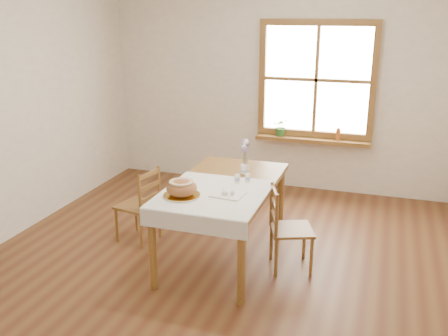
# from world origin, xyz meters

# --- Properties ---
(ground) EXTENTS (5.00, 5.00, 0.00)m
(ground) POSITION_xyz_m (0.00, 0.00, 0.00)
(ground) COLOR brown
(ground) RESTS_ON ground
(room_walls) EXTENTS (4.60, 5.10, 2.65)m
(room_walls) POSITION_xyz_m (0.00, 0.00, 1.71)
(room_walls) COLOR beige
(room_walls) RESTS_ON ground
(window) EXTENTS (1.46, 0.08, 1.46)m
(window) POSITION_xyz_m (0.50, 2.47, 1.45)
(window) COLOR olive
(window) RESTS_ON ground
(window_sill) EXTENTS (1.46, 0.20, 0.05)m
(window_sill) POSITION_xyz_m (0.50, 2.40, 0.69)
(window_sill) COLOR olive
(window_sill) RESTS_ON ground
(dining_table) EXTENTS (0.90, 1.60, 0.75)m
(dining_table) POSITION_xyz_m (0.00, 0.30, 0.66)
(dining_table) COLOR olive
(dining_table) RESTS_ON ground
(table_linen) EXTENTS (0.91, 0.99, 0.01)m
(table_linen) POSITION_xyz_m (0.00, -0.00, 0.76)
(table_linen) COLOR white
(table_linen) RESTS_ON dining_table
(chair_left) EXTENTS (0.45, 0.43, 0.78)m
(chair_left) POSITION_xyz_m (-0.96, 0.37, 0.39)
(chair_left) COLOR olive
(chair_left) RESTS_ON ground
(chair_right) EXTENTS (0.49, 0.48, 0.79)m
(chair_right) POSITION_xyz_m (0.65, 0.28, 0.39)
(chair_right) COLOR olive
(chair_right) RESTS_ON ground
(bread_plate) EXTENTS (0.38, 0.38, 0.02)m
(bread_plate) POSITION_xyz_m (-0.23, -0.16, 0.77)
(bread_plate) COLOR white
(bread_plate) RESTS_ON table_linen
(bread_loaf) EXTENTS (0.27, 0.27, 0.15)m
(bread_loaf) POSITION_xyz_m (-0.23, -0.16, 0.85)
(bread_loaf) COLOR #9A5D36
(bread_loaf) RESTS_ON bread_plate
(egg_napkin) EXTENTS (0.29, 0.25, 0.01)m
(egg_napkin) POSITION_xyz_m (0.14, -0.00, 0.77)
(egg_napkin) COLOR white
(egg_napkin) RESTS_ON table_linen
(eggs) EXTENTS (0.22, 0.20, 0.05)m
(eggs) POSITION_xyz_m (0.14, -0.00, 0.80)
(eggs) COLOR white
(eggs) RESTS_ON egg_napkin
(salt_shaker) EXTENTS (0.06, 0.06, 0.09)m
(salt_shaker) POSITION_xyz_m (0.12, 0.32, 0.81)
(salt_shaker) COLOR white
(salt_shaker) RESTS_ON table_linen
(pepper_shaker) EXTENTS (0.05, 0.05, 0.09)m
(pepper_shaker) POSITION_xyz_m (0.20, 0.38, 0.80)
(pepper_shaker) COLOR white
(pepper_shaker) RESTS_ON table_linen
(flower_vase) EXTENTS (0.09, 0.09, 0.09)m
(flower_vase) POSITION_xyz_m (0.10, 0.62, 0.79)
(flower_vase) COLOR white
(flower_vase) RESTS_ON dining_table
(lavender_bouquet) EXTENTS (0.14, 0.14, 0.26)m
(lavender_bouquet) POSITION_xyz_m (0.10, 0.62, 0.97)
(lavender_bouquet) COLOR #715698
(lavender_bouquet) RESTS_ON flower_vase
(potted_plant) EXTENTS (0.23, 0.26, 0.19)m
(potted_plant) POSITION_xyz_m (0.09, 2.40, 0.81)
(potted_plant) COLOR #2F6D2B
(potted_plant) RESTS_ON window_sill
(amber_bottle) EXTENTS (0.07, 0.07, 0.16)m
(amber_bottle) POSITION_xyz_m (0.82, 2.40, 0.80)
(amber_bottle) COLOR #AB571F
(amber_bottle) RESTS_ON window_sill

